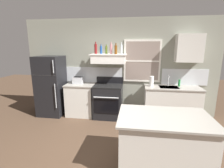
% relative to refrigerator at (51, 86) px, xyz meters
% --- Properties ---
extents(ground_plane, '(16.00, 16.00, 0.00)m').
position_rel_refrigerator_xyz_m(ground_plane, '(1.90, -1.84, -0.84)').
color(ground_plane, '#4C3828').
extents(back_wall, '(5.40, 0.11, 2.70)m').
position_rel_refrigerator_xyz_m(back_wall, '(1.93, 0.39, 0.51)').
color(back_wall, gray).
rests_on(back_wall, ground_plane).
extents(refrigerator, '(0.70, 0.72, 1.68)m').
position_rel_refrigerator_xyz_m(refrigerator, '(0.00, 0.00, 0.00)').
color(refrigerator, black).
rests_on(refrigerator, ground_plane).
extents(counter_left_of_stove, '(0.79, 0.63, 0.91)m').
position_rel_refrigerator_xyz_m(counter_left_of_stove, '(0.85, 0.06, -0.38)').
color(counter_left_of_stove, silver).
rests_on(counter_left_of_stove, ground_plane).
extents(toaster, '(0.30, 0.20, 0.19)m').
position_rel_refrigerator_xyz_m(toaster, '(0.77, 0.10, 0.17)').
color(toaster, silver).
rests_on(toaster, counter_left_of_stove).
extents(stove_range, '(0.76, 0.69, 1.09)m').
position_rel_refrigerator_xyz_m(stove_range, '(1.65, 0.02, -0.38)').
color(stove_range, black).
rests_on(stove_range, ground_plane).
extents(range_hood_shelf, '(0.96, 0.52, 0.24)m').
position_rel_refrigerator_xyz_m(range_hood_shelf, '(1.65, 0.12, 0.78)').
color(range_hood_shelf, white).
extents(bottle_red_label_wine, '(0.07, 0.07, 0.32)m').
position_rel_refrigerator_xyz_m(bottle_red_label_wine, '(1.30, 0.13, 1.04)').
color(bottle_red_label_wine, maroon).
rests_on(bottle_red_label_wine, range_hood_shelf).
extents(bottle_blue_liqueur, '(0.07, 0.07, 0.25)m').
position_rel_refrigerator_xyz_m(bottle_blue_liqueur, '(1.44, 0.17, 1.01)').
color(bottle_blue_liqueur, '#1E478C').
rests_on(bottle_blue_liqueur, range_hood_shelf).
extents(bottle_olive_oil_square, '(0.06, 0.06, 0.25)m').
position_rel_refrigerator_xyz_m(bottle_olive_oil_square, '(1.58, 0.17, 1.01)').
color(bottle_olive_oil_square, '#4C601E').
rests_on(bottle_olive_oil_square, range_hood_shelf).
extents(bottle_rose_pink, '(0.07, 0.07, 0.31)m').
position_rel_refrigerator_xyz_m(bottle_rose_pink, '(1.71, 0.13, 1.03)').
color(bottle_rose_pink, '#C67F84').
rests_on(bottle_rose_pink, range_hood_shelf).
extents(bottle_amber_wine, '(0.07, 0.07, 0.28)m').
position_rel_refrigerator_xyz_m(bottle_amber_wine, '(1.85, 0.07, 1.02)').
color(bottle_amber_wine, brown).
rests_on(bottle_amber_wine, range_hood_shelf).
extents(bottle_clear_tall, '(0.06, 0.06, 0.30)m').
position_rel_refrigerator_xyz_m(bottle_clear_tall, '(1.99, 0.08, 1.03)').
color(bottle_clear_tall, silver).
rests_on(bottle_clear_tall, range_hood_shelf).
extents(counter_right_with_sink, '(1.43, 0.63, 0.91)m').
position_rel_refrigerator_xyz_m(counter_right_with_sink, '(3.35, 0.06, -0.38)').
color(counter_right_with_sink, silver).
rests_on(counter_right_with_sink, ground_plane).
extents(sink_faucet, '(0.03, 0.17, 0.28)m').
position_rel_refrigerator_xyz_m(sink_faucet, '(3.25, 0.16, 0.24)').
color(sink_faucet, silver).
rests_on(sink_faucet, counter_right_with_sink).
extents(paper_towel_roll, '(0.11, 0.11, 0.27)m').
position_rel_refrigerator_xyz_m(paper_towel_roll, '(2.80, 0.06, 0.20)').
color(paper_towel_roll, white).
rests_on(paper_towel_roll, counter_right_with_sink).
extents(dish_soap_bottle, '(0.06, 0.06, 0.18)m').
position_rel_refrigerator_xyz_m(dish_soap_bottle, '(3.53, 0.16, 0.16)').
color(dish_soap_bottle, '#268C3F').
rests_on(dish_soap_bottle, counter_right_with_sink).
extents(kitchen_island, '(1.40, 0.90, 0.91)m').
position_rel_refrigerator_xyz_m(kitchen_island, '(2.83, -1.88, -0.38)').
color(kitchen_island, silver).
rests_on(kitchen_island, ground_plane).
extents(upper_cabinet_right, '(0.64, 0.32, 0.70)m').
position_rel_refrigerator_xyz_m(upper_cabinet_right, '(3.70, 0.20, 1.06)').
color(upper_cabinet_right, silver).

